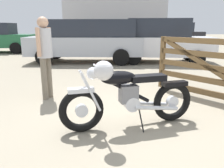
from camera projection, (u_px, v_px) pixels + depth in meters
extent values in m
plane|color=gray|center=(140.00, 116.00, 3.81)|extent=(80.00, 80.00, 0.00)
torus|color=black|center=(82.00, 111.00, 3.16)|extent=(0.65, 0.25, 0.64)
cylinder|color=silver|center=(82.00, 111.00, 3.16)|extent=(0.19, 0.12, 0.18)
torus|color=black|center=(172.00, 101.00, 3.55)|extent=(0.65, 0.25, 0.64)
cylinder|color=silver|center=(172.00, 101.00, 3.55)|extent=(0.19, 0.12, 0.18)
cube|color=silver|center=(81.00, 90.00, 3.09)|extent=(0.38, 0.21, 0.06)
cube|color=black|center=(175.00, 84.00, 3.48)|extent=(0.42, 0.21, 0.07)
cylinder|color=silver|center=(91.00, 92.00, 3.06)|extent=(0.29, 0.10, 0.58)
cylinder|color=silver|center=(89.00, 89.00, 3.20)|extent=(0.29, 0.10, 0.58)
sphere|color=silver|center=(93.00, 73.00, 3.08)|extent=(0.17, 0.17, 0.17)
cylinder|color=silver|center=(98.00, 68.00, 3.08)|extent=(0.16, 0.61, 0.03)
sphere|color=silver|center=(104.00, 71.00, 2.80)|extent=(0.25, 0.25, 0.25)
cylinder|color=black|center=(126.00, 89.00, 3.27)|extent=(0.75, 0.22, 0.47)
ellipsoid|color=black|center=(118.00, 78.00, 3.20)|extent=(0.56, 0.33, 0.20)
cube|color=black|center=(148.00, 78.00, 3.33)|extent=(0.57, 0.31, 0.09)
cube|color=slate|center=(128.00, 94.00, 3.30)|extent=(0.29, 0.23, 0.26)
cylinder|color=silver|center=(131.00, 103.00, 3.35)|extent=(0.26, 0.24, 0.22)
cylinder|color=silver|center=(157.00, 108.00, 3.38)|extent=(0.70, 0.21, 0.14)
cylinder|color=silver|center=(151.00, 104.00, 3.56)|extent=(0.70, 0.21, 0.14)
cylinder|color=black|center=(141.00, 119.00, 3.27)|extent=(0.07, 0.24, 0.33)
cube|color=brown|center=(162.00, 62.00, 5.32)|extent=(0.12, 0.13, 1.20)
cube|color=brown|center=(209.00, 93.00, 4.57)|extent=(1.54, 1.94, 0.11)
cube|color=brown|center=(211.00, 81.00, 4.51)|extent=(1.54, 1.94, 0.11)
cube|color=brown|center=(212.00, 68.00, 4.44)|extent=(1.54, 1.94, 0.11)
cube|color=brown|center=(214.00, 55.00, 4.38)|extent=(1.54, 1.94, 0.11)
cube|color=brown|center=(215.00, 42.00, 4.31)|extent=(1.54, 1.94, 0.11)
cube|color=brown|center=(212.00, 69.00, 4.45)|extent=(1.42, 1.78, 1.08)
cylinder|color=#706656|center=(49.00, 77.00, 4.73)|extent=(0.12, 0.12, 0.86)
cylinder|color=#706656|center=(44.00, 79.00, 4.57)|extent=(0.12, 0.12, 0.86)
cylinder|color=#B2B2B7|center=(44.00, 43.00, 4.47)|extent=(0.30, 0.30, 0.58)
cylinder|color=tan|center=(49.00, 41.00, 4.64)|extent=(0.08, 0.08, 0.55)
cylinder|color=tan|center=(38.00, 42.00, 4.29)|extent=(0.08, 0.08, 0.55)
sphere|color=tan|center=(43.00, 22.00, 4.37)|extent=(0.22, 0.22, 0.22)
cylinder|color=black|center=(138.00, 45.00, 14.64)|extent=(0.65, 0.31, 0.62)
cylinder|color=black|center=(148.00, 47.00, 13.02)|extent=(0.65, 0.31, 0.62)
cylinder|color=black|center=(97.00, 46.00, 14.00)|extent=(0.65, 0.31, 0.62)
cylinder|color=black|center=(103.00, 48.00, 12.38)|extent=(0.65, 0.31, 0.62)
cube|color=red|center=(122.00, 40.00, 13.42)|extent=(4.45, 2.49, 0.72)
cube|color=#232833|center=(122.00, 29.00, 13.25)|extent=(2.26, 1.91, 0.64)
cylinder|color=black|center=(25.00, 46.00, 14.04)|extent=(0.62, 0.21, 0.62)
cylinder|color=black|center=(16.00, 48.00, 12.37)|extent=(0.62, 0.21, 0.62)
cylinder|color=black|center=(186.00, 40.00, 19.42)|extent=(0.62, 0.26, 0.60)
cylinder|color=black|center=(197.00, 42.00, 17.85)|extent=(0.62, 0.26, 0.60)
cylinder|color=black|center=(160.00, 41.00, 19.01)|extent=(0.62, 0.26, 0.60)
cylinder|color=black|center=(168.00, 42.00, 17.44)|extent=(0.62, 0.26, 0.60)
cube|color=black|center=(178.00, 36.00, 18.34)|extent=(4.07, 2.10, 0.76)
cube|color=#232833|center=(176.00, 27.00, 18.11)|extent=(2.57, 1.80, 0.72)
cylinder|color=black|center=(188.00, 53.00, 10.11)|extent=(0.62, 0.29, 0.60)
cylinder|color=black|center=(197.00, 58.00, 8.53)|extent=(0.62, 0.29, 0.60)
cylinder|color=black|center=(135.00, 53.00, 10.38)|extent=(0.62, 0.29, 0.60)
cylinder|color=black|center=(134.00, 57.00, 8.80)|extent=(0.62, 0.29, 0.60)
cube|color=silver|center=(163.00, 46.00, 9.36)|extent=(4.12, 2.28, 0.76)
cube|color=#232833|center=(158.00, 28.00, 9.20)|extent=(2.63, 1.91, 0.72)
cylinder|color=black|center=(44.00, 57.00, 8.71)|extent=(0.66, 0.26, 0.64)
cylinder|color=black|center=(56.00, 52.00, 10.41)|extent=(0.66, 0.26, 0.64)
cylinder|color=black|center=(121.00, 57.00, 8.63)|extent=(0.66, 0.26, 0.64)
cylinder|color=black|center=(121.00, 52.00, 10.33)|extent=(0.66, 0.26, 0.64)
cube|color=#ADB2BC|center=(85.00, 46.00, 9.43)|extent=(4.83, 2.14, 0.74)
cube|color=#232833|center=(92.00, 28.00, 9.25)|extent=(3.62, 1.88, 0.68)
cube|color=#B2B2B7|center=(114.00, 6.00, 34.50)|extent=(14.87, 9.09, 9.01)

